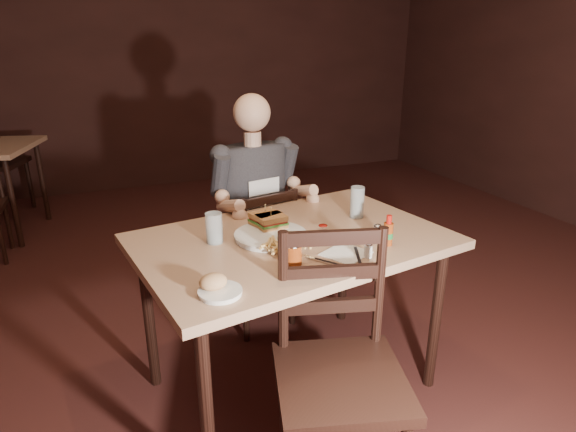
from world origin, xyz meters
name	(u,v)px	position (x,y,z in m)	size (l,w,h in m)	color
room_shell	(309,81)	(0.00, 0.00, 1.40)	(7.00, 7.00, 7.00)	black
main_table	(292,253)	(-0.18, -0.24, 0.70)	(1.42, 1.06, 0.77)	tan
chair_far	(255,256)	(-0.16, 0.36, 0.41)	(0.38, 0.42, 0.83)	black
chair_near	(341,380)	(-0.25, -0.83, 0.48)	(0.44, 0.48, 0.95)	black
diner	(257,180)	(-0.15, 0.32, 0.87)	(0.51, 0.40, 0.89)	#302F35
dinner_plate	(271,237)	(-0.27, -0.22, 0.78)	(0.30, 0.30, 0.02)	white
sandwich_left	(271,217)	(-0.24, -0.15, 0.84)	(0.12, 0.10, 0.10)	tan
sandwich_right	(265,214)	(-0.26, -0.11, 0.84)	(0.12, 0.10, 0.10)	tan
fries_pile	(286,243)	(-0.26, -0.37, 0.81)	(0.24, 0.17, 0.04)	#E4B769
ketchup_dollop	(323,225)	(-0.02, -0.22, 0.79)	(0.04, 0.04, 0.01)	maroon
glass_left	(214,228)	(-0.50, -0.17, 0.83)	(0.07, 0.07, 0.13)	silver
glass_right	(357,202)	(0.20, -0.13, 0.85)	(0.07, 0.07, 0.15)	silver
hot_sauce	(388,230)	(0.15, -0.47, 0.84)	(0.04, 0.04, 0.13)	#903710
salt_shaker	(368,250)	(0.01, -0.54, 0.80)	(0.03, 0.03, 0.06)	white
pepper_shaker	(377,233)	(0.14, -0.41, 0.80)	(0.04, 0.04, 0.07)	#38332D
syrup_dispenser	(293,252)	(-0.28, -0.49, 0.82)	(0.07, 0.07, 0.10)	#903710
napkin	(346,253)	(-0.05, -0.48, 0.77)	(0.17, 0.15, 0.00)	white
knife	(331,263)	(-0.15, -0.55, 0.78)	(0.01, 0.23, 0.01)	silver
fork	(358,256)	(-0.03, -0.54, 0.78)	(0.01, 0.18, 0.01)	silver
side_plate	(220,293)	(-0.60, -0.61, 0.78)	(0.14, 0.14, 0.01)	white
bread_roll	(213,282)	(-0.61, -0.59, 0.81)	(0.10, 0.08, 0.06)	tan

